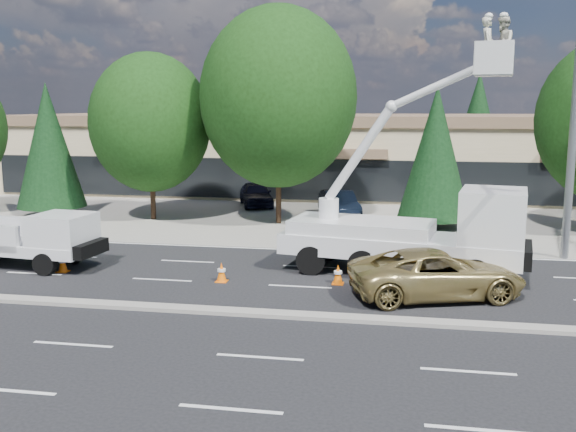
# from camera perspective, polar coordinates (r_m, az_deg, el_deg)

# --- Properties ---
(ground) EXTENTS (140.00, 140.00, 0.00)m
(ground) POSITION_cam_1_polar(r_m,az_deg,el_deg) (19.22, -0.43, -8.91)
(ground) COLOR black
(ground) RESTS_ON ground
(concrete_apron) EXTENTS (140.00, 22.00, 0.01)m
(concrete_apron) POSITION_cam_1_polar(r_m,az_deg,el_deg) (38.54, 4.94, 0.55)
(concrete_apron) COLOR gray
(concrete_apron) RESTS_ON ground
(road_median) EXTENTS (120.00, 0.55, 0.12)m
(road_median) POSITION_cam_1_polar(r_m,az_deg,el_deg) (19.20, -0.43, -8.74)
(road_median) COLOR gray
(road_median) RESTS_ON ground
(strip_mall) EXTENTS (50.40, 15.40, 5.50)m
(strip_mall) POSITION_cam_1_polar(r_m,az_deg,el_deg) (48.11, 6.05, 5.76)
(strip_mall) COLOR tan
(strip_mall) RESTS_ON ground
(tree_front_b) EXTENTS (3.78, 3.78, 7.44)m
(tree_front_b) POSITION_cam_1_polar(r_m,az_deg,el_deg) (38.21, -20.49, 5.91)
(tree_front_b) COLOR #332114
(tree_front_b) RESTS_ON ground
(tree_front_c) EXTENTS (6.48, 6.48, 9.00)m
(tree_front_c) POSITION_cam_1_polar(r_m,az_deg,el_deg) (35.50, -12.14, 8.12)
(tree_front_c) COLOR #332114
(tree_front_c) RESTS_ON ground
(tree_front_d) EXTENTS (8.10, 8.10, 11.24)m
(tree_front_d) POSITION_cam_1_polar(r_m,az_deg,el_deg) (33.50, -0.87, 10.49)
(tree_front_d) COLOR #332114
(tree_front_d) RESTS_ON ground
(tree_front_e) EXTENTS (3.64, 3.64, 7.17)m
(tree_front_e) POSITION_cam_1_polar(r_m,az_deg,el_deg) (33.03, 12.97, 5.52)
(tree_front_e) COLOR #332114
(tree_front_e) RESTS_ON ground
(tree_back_a) EXTENTS (5.16, 5.16, 10.18)m
(tree_back_a) POSITION_cam_1_polar(r_m,az_deg,el_deg) (63.58, -9.71, 9.01)
(tree_back_a) COLOR #332114
(tree_back_a) RESTS_ON ground
(tree_back_b) EXTENTS (5.22, 5.22, 10.30)m
(tree_back_b) POSITION_cam_1_polar(r_m,az_deg,el_deg) (60.35, 3.07, 9.16)
(tree_back_b) COLOR #332114
(tree_back_b) RESTS_ON ground
(tree_back_c) EXTENTS (4.63, 4.63, 9.13)m
(tree_back_c) POSITION_cam_1_polar(r_m,az_deg,el_deg) (60.29, 16.53, 8.18)
(tree_back_c) COLOR #332114
(tree_back_c) RESTS_ON ground
(utility_pickup) EXTENTS (5.74, 2.64, 2.13)m
(utility_pickup) POSITION_cam_1_polar(r_m,az_deg,el_deg) (26.58, -21.70, -2.39)
(utility_pickup) COLOR silver
(utility_pickup) RESTS_ON ground
(bucket_truck) EXTENTS (9.11, 4.05, 9.20)m
(bucket_truck) POSITION_cam_1_polar(r_m,az_deg,el_deg) (23.68, 12.01, -0.55)
(bucket_truck) COLOR silver
(bucket_truck) RESTS_ON ground
(traffic_cone_a) EXTENTS (0.40, 0.40, 0.70)m
(traffic_cone_a) POSITION_cam_1_polar(r_m,az_deg,el_deg) (25.51, -19.40, -3.97)
(traffic_cone_a) COLOR #FF6908
(traffic_cone_a) RESTS_ON ground
(traffic_cone_b) EXTENTS (0.40, 0.40, 0.70)m
(traffic_cone_b) POSITION_cam_1_polar(r_m,az_deg,el_deg) (22.90, -5.93, -5.00)
(traffic_cone_b) COLOR #FF6908
(traffic_cone_b) RESTS_ON ground
(traffic_cone_c) EXTENTS (0.40, 0.40, 0.70)m
(traffic_cone_c) POSITION_cam_1_polar(r_m,az_deg,el_deg) (22.55, 4.46, -5.20)
(traffic_cone_c) COLOR #FF6908
(traffic_cone_c) RESTS_ON ground
(traffic_cone_d) EXTENTS (0.40, 0.40, 0.70)m
(traffic_cone_d) POSITION_cam_1_polar(r_m,az_deg,el_deg) (22.84, 18.52, -5.50)
(traffic_cone_d) COLOR #FF6908
(traffic_cone_d) RESTS_ON ground
(minivan) EXTENTS (6.16, 4.21, 1.57)m
(minivan) POSITION_cam_1_polar(r_m,az_deg,el_deg) (21.43, 13.09, -5.01)
(minivan) COLOR #9D884C
(minivan) RESTS_ON ground
(parked_car_west) EXTENTS (3.16, 4.75, 1.50)m
(parked_car_west) POSITION_cam_1_polar(r_m,az_deg,el_deg) (39.86, -2.86, 1.97)
(parked_car_west) COLOR black
(parked_car_west) RESTS_ON ground
(parked_car_east) EXTENTS (2.92, 4.83, 1.50)m
(parked_car_east) POSITION_cam_1_polar(r_m,az_deg,el_deg) (35.72, 4.57, 1.04)
(parked_car_east) COLOR black
(parked_car_east) RESTS_ON ground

